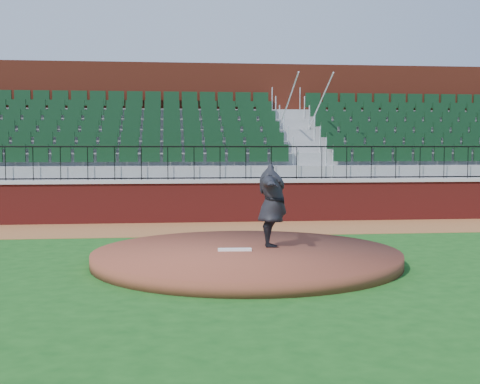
% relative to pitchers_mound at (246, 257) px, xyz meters
% --- Properties ---
extents(ground, '(90.00, 90.00, 0.00)m').
position_rel_pitchers_mound_xyz_m(ground, '(0.04, 0.05, -0.12)').
color(ground, '#154B15').
rests_on(ground, ground).
extents(warning_track, '(34.00, 3.20, 0.01)m').
position_rel_pitchers_mound_xyz_m(warning_track, '(0.04, 5.45, -0.12)').
color(warning_track, brown).
rests_on(warning_track, ground).
extents(field_wall, '(34.00, 0.35, 1.20)m').
position_rel_pitchers_mound_xyz_m(field_wall, '(0.04, 7.05, 0.47)').
color(field_wall, maroon).
rests_on(field_wall, ground).
extents(wall_cap, '(34.00, 0.45, 0.10)m').
position_rel_pitchers_mound_xyz_m(wall_cap, '(0.04, 7.05, 1.12)').
color(wall_cap, '#B7B7B7').
rests_on(wall_cap, field_wall).
extents(wall_railing, '(34.00, 0.05, 1.00)m').
position_rel_pitchers_mound_xyz_m(wall_railing, '(0.04, 7.05, 1.67)').
color(wall_railing, black).
rests_on(wall_railing, wall_cap).
extents(seating_stands, '(34.00, 5.10, 4.60)m').
position_rel_pitchers_mound_xyz_m(seating_stands, '(0.04, 9.77, 2.18)').
color(seating_stands, gray).
rests_on(seating_stands, ground).
extents(concourse_wall, '(34.00, 0.50, 5.50)m').
position_rel_pitchers_mound_xyz_m(concourse_wall, '(0.04, 12.57, 2.62)').
color(concourse_wall, maroon).
rests_on(concourse_wall, ground).
extents(pitchers_mound, '(6.05, 6.05, 0.25)m').
position_rel_pitchers_mound_xyz_m(pitchers_mound, '(0.00, 0.00, 0.00)').
color(pitchers_mound, brown).
rests_on(pitchers_mound, ground).
extents(pitching_rubber, '(0.67, 0.20, 0.04)m').
position_rel_pitchers_mound_xyz_m(pitching_rubber, '(-0.23, 0.01, 0.15)').
color(pitching_rubber, white).
rests_on(pitching_rubber, pitchers_mound).
extents(pitcher, '(0.74, 2.13, 1.70)m').
position_rel_pitchers_mound_xyz_m(pitcher, '(0.58, 0.41, 0.98)').
color(pitcher, black).
rests_on(pitcher, pitchers_mound).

